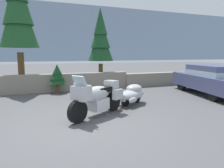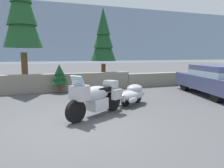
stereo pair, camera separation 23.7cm
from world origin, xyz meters
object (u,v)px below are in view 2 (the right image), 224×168
at_px(car_shaped_trailer, 132,94).
at_px(touring_motorcycle, 96,97).
at_px(pine_tree_tall, 21,7).
at_px(sedan_at_right_edge, 215,79).
at_px(pine_tree_secondary, 103,37).

bearing_deg(car_shaped_trailer, touring_motorcycle, -148.66).
relative_size(car_shaped_trailer, pine_tree_tall, 0.30).
xyz_separation_m(touring_motorcycle, sedan_at_right_edge, (6.13, 1.37, 0.15)).
bearing_deg(car_shaped_trailer, sedan_at_right_edge, 4.18).
bearing_deg(touring_motorcycle, pine_tree_tall, 109.82).
height_order(touring_motorcycle, pine_tree_tall, pine_tree_tall).
xyz_separation_m(pine_tree_tall, pine_tree_secondary, (4.48, -0.13, -1.45)).
distance_m(touring_motorcycle, pine_tree_tall, 7.70).
height_order(car_shaped_trailer, sedan_at_right_edge, sedan_at_right_edge).
bearing_deg(touring_motorcycle, car_shaped_trailer, 31.34).
relative_size(touring_motorcycle, car_shaped_trailer, 0.99).
xyz_separation_m(sedan_at_right_edge, pine_tree_tall, (-8.41, 4.96, 3.60)).
distance_m(sedan_at_right_edge, pine_tree_tall, 10.41).
distance_m(pine_tree_tall, pine_tree_secondary, 4.71).
distance_m(touring_motorcycle, pine_tree_secondary, 6.96).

